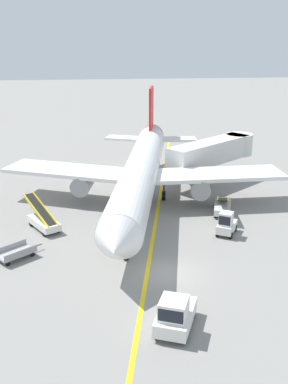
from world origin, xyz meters
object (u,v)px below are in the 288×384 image
Objects in this scene: belt_loader_aft_hold at (43,221)px; baggage_cart_loaded at (16,253)px; jet_bridge at (217,151)px; baggage_tug_near_wing at (226,224)px; belt_loader_forward_hold at (223,205)px; pushback_tug at (175,314)px; ground_crew_marshaller at (121,217)px; airliner at (141,171)px; safety_cone_nose_right at (143,206)px.

belt_loader_aft_hold is 5.72m from baggage_cart_loaded.
baggage_tug_near_wing is (-3.12, -15.12, -2.62)m from jet_bridge.
belt_loader_forward_hold is (1.05, 4.84, -0.15)m from baggage_tug_near_wing.
belt_loader_forward_hold is at bearing -101.40° from jet_bridge.
belt_loader_aft_hold is at bearing -147.00° from jet_bridge.
jet_bridge is 29.52m from pushback_tug.
belt_loader_forward_hold reaches higher than pushback_tug.
baggage_tug_near_wing is at bearing 62.06° from pushback_tug.
baggage_tug_near_wing is 0.53× the size of belt_loader_forward_hold.
ground_crew_marshaller is at bearing -2.35° from belt_loader_aft_hold.
belt_loader_aft_hold is (-18.65, -12.12, -2.77)m from jet_bridge.
airliner is 8.56m from belt_loader_forward_hold.
baggage_tug_near_wing is 4.95m from belt_loader_forward_hold.
belt_loader_forward_hold is 1.04× the size of belt_loader_aft_hold.
pushback_tug is at bearing -82.34° from ground_crew_marshaller.
pushback_tug reaches higher than ground_crew_marshaller.
airliner is 15.39m from baggage_cart_loaded.
safety_cone_nose_right is at bearing 23.22° from belt_loader_aft_hold.
jet_bridge is 4.26× the size of baggage_tug_near_wing.
belt_loader_aft_hold is at bearing -150.59° from airliner.
belt_loader_forward_hold is (-2.07, -10.28, -2.77)m from jet_bridge.
belt_loader_forward_hold is at bearing -15.91° from safety_cone_nose_right.
airliner is 20.66× the size of ground_crew_marshaller.
pushback_tug is at bearing -44.18° from baggage_cart_loaded.
jet_bridge is 2.35× the size of belt_loader_aft_hold.
airliner is at bearing 44.86° from baggage_cart_loaded.
baggage_tug_near_wing reaches higher than safety_cone_nose_right.
jet_bridge is at bearing 78.35° from baggage_tug_near_wing.
baggage_tug_near_wing reaches higher than baggage_cart_loaded.
safety_cone_nose_right is at bearing 164.09° from belt_loader_forward_hold.
airliner is at bearing -143.80° from jet_bridge.
pushback_tug is (-0.30, -20.77, -2.42)m from airliner.
jet_bridge is 3.41× the size of baggage_cart_loaded.
airliner reaches higher than baggage_cart_loaded.
jet_bridge reaches higher than baggage_cart_loaded.
baggage_tug_near_wing is 9.16m from ground_crew_marshaller.
baggage_cart_loaded is (-20.21, -17.61, -3.07)m from jet_bridge.
pushback_tug is 2.38× the size of ground_crew_marshaller.
pushback_tug is at bearing -113.91° from belt_loader_forward_hold.
safety_cone_nose_right is at bearing 132.43° from baggage_tug_near_wing.
jet_bridge is at bearing 46.24° from ground_crew_marshaller.
belt_loader_forward_hold reaches higher than baggage_tug_near_wing.
pushback_tug is 14.52m from baggage_cart_loaded.
belt_loader_forward_hold is 3.03× the size of ground_crew_marshaller.
pushback_tug is 14.28m from baggage_tug_near_wing.
belt_loader_forward_hold is (7.44, -3.32, -2.64)m from airliner.
belt_loader_aft_hold reaches higher than baggage_cart_loaded.
safety_cone_nose_right is (-7.39, 2.11, -0.56)m from belt_loader_forward_hold.
belt_loader_forward_hold is 19.57m from baggage_cart_loaded.
belt_loader_aft_hold is 1.45× the size of baggage_cart_loaded.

